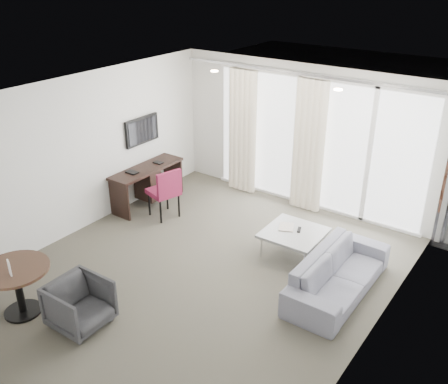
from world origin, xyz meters
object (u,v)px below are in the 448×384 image
Objects in this scene: tub_armchair at (80,304)px; rattan_chair_b at (430,186)px; desk_chair at (163,192)px; rattan_chair_a at (362,161)px; desk at (148,185)px; sofa at (339,274)px; coffee_table at (293,243)px; round_table at (19,290)px.

tub_armchair is 6.53m from rattan_chair_b.
rattan_chair_a is (2.21, 3.70, -0.10)m from desk_chair.
rattan_chair_a reaches higher than desk.
tub_armchair is 0.35× the size of sofa.
tub_armchair is (1.71, -3.04, -0.05)m from desk.
coffee_table is 1.10m from sofa.
rattan_chair_a is (-1.25, 3.99, 0.08)m from sofa.
rattan_chair_b is (0.27, 3.46, 0.11)m from sofa.
desk is at bearing 175.58° from desk_chair.
round_table is 1.26× the size of tub_armchair.
desk_chair is at bearing -20.25° from desk.
desk_chair reaches higher than desk.
desk_chair is at bearing -156.13° from rattan_chair_b.
sofa is at bearing 11.01° from desk_chair.
desk_chair is 1.16× the size of rattan_chair_b.
rattan_chair_b reaches higher than sofa.
desk is 5.24m from rattan_chair_b.
desk_chair is at bearing 20.71° from tub_armchair.
sofa is 3.47m from rattan_chair_b.
desk_chair is at bearing -175.09° from coffee_table.
rattan_chair_b is at bearing 34.29° from desk.
sofa is 2.67× the size of rattan_chair_a.
sofa reaches higher than coffee_table.
coffee_table is 0.45× the size of sofa.
tub_armchair is 3.33m from coffee_table.
round_table is (0.89, -3.33, -0.01)m from desk.
rattan_chair_b is at bearing 67.19° from coffee_table.
desk reaches higher than round_table.
rattan_chair_a is at bearing 74.94° from desk_chair.
desk is at bearing 82.81° from sofa.
round_table is at bearing -99.16° from rattan_chair_a.
round_table reaches higher than sofa.
desk is at bearing -162.18° from rattan_chair_b.
tub_armchair is at bearing -114.33° from coffee_table.
desk is 0.78× the size of sofa.
round_table is at bearing -123.49° from coffee_table.
rattan_chair_a is (1.92, 6.81, 0.02)m from round_table.
desk_chair is at bearing 85.18° from sofa.
rattan_chair_a is 1.61m from rattan_chair_b.
desk is 1.91× the size of rattan_chair_b.
desk is at bearing -122.30° from rattan_chair_a.
tub_armchair is at bearing -52.50° from desk_chair.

